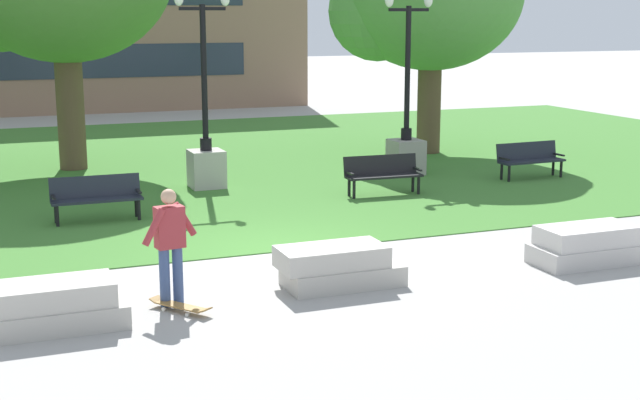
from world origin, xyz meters
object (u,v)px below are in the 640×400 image
object	(u,v)px
lamp_post_left	(406,137)
lamp_post_center	(206,147)
person_skateboarder	(170,240)
concrete_block_center	(55,306)
concrete_block_left	(338,267)
park_bench_far_left	(96,195)
concrete_block_right	(586,245)
park_bench_near_left	(382,172)
park_bench_far_right	(530,158)
skateboard	(180,306)

from	to	relation	value
lamp_post_left	lamp_post_center	bearing A→B (deg)	178.64
person_skateboarder	lamp_post_center	xyz separation A→B (m)	(2.69, 8.47, 0.02)
concrete_block_center	concrete_block_left	size ratio (longest dim) A/B	0.95
concrete_block_left	park_bench_far_left	distance (m)	6.50
concrete_block_left	concrete_block_right	bearing A→B (deg)	-4.43
concrete_block_center	concrete_block_right	bearing A→B (deg)	0.16
lamp_post_center	park_bench_near_left	bearing A→B (deg)	-33.18
park_bench_near_left	park_bench_far_right	xyz separation A→B (m)	(4.41, 0.56, 0.00)
concrete_block_left	skateboard	distance (m)	2.57
concrete_block_right	park_bench_far_right	size ratio (longest dim) A/B	0.99
concrete_block_left	park_bench_far_right	xyz separation A→B (m)	(8.10, 6.71, 0.23)
park_bench_near_left	lamp_post_center	size ratio (longest dim) A/B	0.39
concrete_block_left	person_skateboarder	size ratio (longest dim) A/B	1.12
skateboard	park_bench_far_left	distance (m)	6.18
concrete_block_right	park_bench_far_left	bearing A→B (deg)	139.50
park_bench_far_left	concrete_block_center	bearing A→B (deg)	-102.62
lamp_post_left	park_bench_far_left	bearing A→B (deg)	-163.02
concrete_block_right	park_bench_near_left	size ratio (longest dim) A/B	0.99
concrete_block_center	park_bench_far_right	xyz separation A→B (m)	(12.33, 7.08, 0.23)
concrete_block_right	lamp_post_left	distance (m)	8.79
concrete_block_left	lamp_post_center	world-z (taller)	lamp_post_center
park_bench_near_left	park_bench_far_left	world-z (taller)	same
concrete_block_left	lamp_post_left	world-z (taller)	lamp_post_left
concrete_block_right	lamp_post_center	xyz separation A→B (m)	(-4.28, 8.83, 0.68)
skateboard	park_bench_far_right	bearing A→B (deg)	33.46
person_skateboarder	lamp_post_left	world-z (taller)	lamp_post_left
concrete_block_center	lamp_post_center	world-z (taller)	lamp_post_center
person_skateboarder	park_bench_far_left	size ratio (longest dim) A/B	0.95
concrete_block_right	park_bench_near_left	world-z (taller)	park_bench_near_left
person_skateboarder	lamp_post_left	bearing A→B (deg)	46.24
park_bench_near_left	lamp_post_left	size ratio (longest dim) A/B	0.39
skateboard	lamp_post_left	bearing A→B (deg)	47.52
lamp_post_center	person_skateboarder	bearing A→B (deg)	-107.62
concrete_block_right	lamp_post_left	xyz separation A→B (m)	(1.02, 8.70, 0.68)
park_bench_far_right	lamp_post_left	size ratio (longest dim) A/B	0.39
park_bench_far_right	lamp_post_center	world-z (taller)	lamp_post_center
concrete_block_left	park_bench_far_left	size ratio (longest dim) A/B	1.06
park_bench_near_left	park_bench_far_left	distance (m)	6.54
concrete_block_center	concrete_block_left	distance (m)	4.26
park_bench_near_left	lamp_post_center	distance (m)	4.29
concrete_block_center	lamp_post_center	bearing A→B (deg)	63.85
park_bench_far_left	person_skateboarder	bearing A→B (deg)	-87.37
skateboard	park_bench_far_right	xyz separation A→B (m)	(10.63, 7.03, 0.45)
concrete_block_center	lamp_post_left	bearing A→B (deg)	42.13
concrete_block_right	skateboard	bearing A→B (deg)	179.79
concrete_block_left	park_bench_far_right	distance (m)	10.52
park_bench_far_left	lamp_post_center	xyz separation A→B (m)	(2.96, 2.65, 0.45)
concrete_block_left	lamp_post_left	size ratio (longest dim) A/B	0.41
park_bench_far_left	skateboard	bearing A→B (deg)	-87.09
park_bench_far_right	lamp_post_left	world-z (taller)	lamp_post_left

